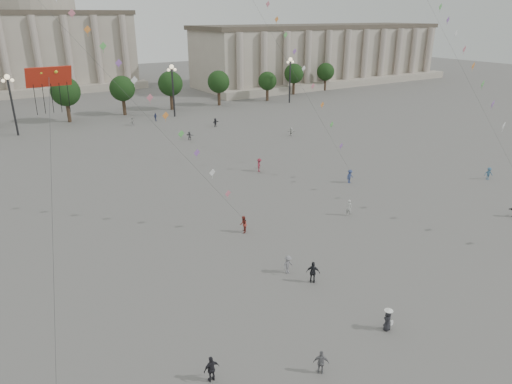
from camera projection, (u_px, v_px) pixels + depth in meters
ground at (358, 306)px, 33.87m from camera, size 360.00×360.00×0.00m
hall_east at (322, 54)px, 142.02m from camera, size 84.00×26.22×17.20m
hall_central at (41, 36)px, 130.31m from camera, size 48.30×34.30×35.50m
tree_row at (89, 92)px, 93.25m from camera, size 137.12×5.12×8.00m
lamp_post_mid_west at (10, 94)px, 78.77m from camera, size 2.00×0.90×10.65m
lamp_post_mid_east at (173, 81)px, 93.72m from camera, size 2.00×0.90×10.65m
lamp_post_far_east at (290, 72)px, 108.67m from camera, size 2.00×0.90×10.65m
person_crowd_0 at (155, 117)px, 92.05m from camera, size 1.00×0.82×1.59m
person_crowd_4 at (132, 121)px, 88.35m from camera, size 1.35×1.52×1.68m
person_crowd_6 at (288, 265)px, 37.88m from camera, size 1.16×0.84×1.63m
person_crowd_7 at (291, 132)px, 80.65m from camera, size 1.41×1.18×1.52m
person_crowd_8 at (259, 165)px, 62.47m from camera, size 1.27×1.36×1.84m
person_crowd_9 at (215, 122)px, 87.40m from camera, size 1.58×1.01×1.63m
person_crowd_12 at (190, 136)px, 78.20m from camera, size 1.29×1.31×1.50m
person_crowd_13 at (349, 208)px, 48.78m from camera, size 0.72×0.79×1.81m
person_crowd_14 at (489, 173)px, 59.44m from camera, size 1.23×1.08×1.65m
tourist_1 at (313, 272)px, 36.53m from camera, size 1.10×1.07×1.85m
tourist_3 at (321, 362)px, 27.28m from camera, size 0.97×0.89×1.60m
tourist_4 at (212, 369)px, 26.69m from camera, size 1.02×0.44×1.72m
kite_flyer_0 at (243, 225)px, 44.93m from camera, size 1.02×1.08×1.75m
kite_flyer_1 at (350, 176)px, 58.23m from camera, size 1.21×0.79×1.76m
hat_person at (388, 320)px, 31.04m from camera, size 0.86×0.68×1.69m
dragon_kite at (51, 94)px, 23.14m from camera, size 2.88×4.77×18.37m
kite_train_east at (440, 12)px, 57.86m from camera, size 23.77×44.37×62.32m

